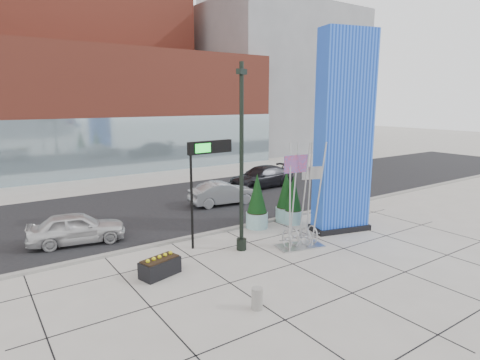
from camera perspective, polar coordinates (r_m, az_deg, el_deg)
ground at (r=16.59m, az=2.54°, el=-11.49°), size 160.00×160.00×0.00m
street_asphalt at (r=24.88m, az=-11.50°, el=-3.90°), size 80.00×12.00×0.02m
curb_edge at (r=19.70m, az=-4.54°, el=-7.60°), size 80.00×0.30×0.12m
tower_podium at (r=40.52m, az=-20.12°, el=9.27°), size 34.00×10.00×11.00m
tower_glass_front at (r=36.10m, az=-17.86°, el=4.47°), size 34.00×0.60×5.00m
building_grey_parking at (r=56.59m, az=4.18°, el=13.82°), size 20.00×18.00×18.00m
blue_pylon at (r=20.08m, az=14.54°, el=5.96°), size 3.14×1.97×9.70m
lamp_post at (r=16.90m, az=0.22°, el=0.48°), size 0.54×0.44×7.94m
public_art_sculpture at (r=17.97m, az=8.64°, el=-5.64°), size 2.24×1.46×4.70m
concrete_bollard at (r=13.02m, az=2.45°, el=-16.49°), size 0.36×0.36×0.70m
overhead_street_sign at (r=17.43m, az=-4.69°, el=3.36°), size 2.22×0.35×4.70m
round_planter_east at (r=21.62m, az=6.57°, el=-2.52°), size 1.10×1.10×2.74m
round_planter_mid at (r=21.31m, az=7.55°, el=-3.00°), size 1.02×1.02×2.55m
round_planter_west at (r=20.42m, az=2.44°, el=-3.17°), size 1.13×1.13×2.82m
box_planter_north at (r=15.49m, az=-11.33°, el=-11.91°), size 1.62×1.10×0.81m
car_white_west at (r=19.76m, az=-22.17°, el=-6.37°), size 4.44×2.48×1.43m
car_silver_mid at (r=25.08m, az=-2.35°, el=-1.92°), size 4.45×2.04×1.42m
car_dark_east at (r=30.01m, az=3.04°, el=0.41°), size 5.51×2.47×1.57m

